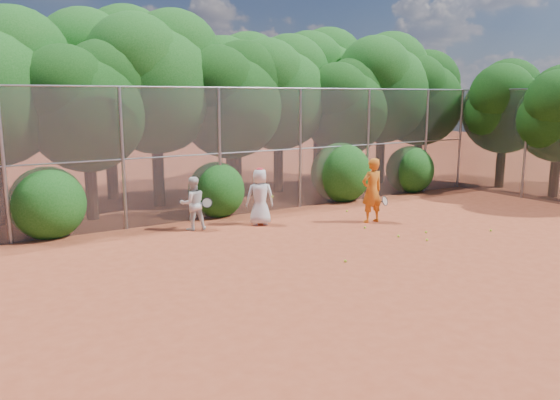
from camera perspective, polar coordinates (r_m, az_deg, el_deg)
ground at (r=12.98m, az=9.71°, el=-6.09°), size 80.00×80.00×0.00m
fence_back at (r=17.38m, az=-3.69°, el=5.20°), size 20.05×0.09×4.03m
fence_side at (r=22.11m, az=24.29°, el=5.45°), size 0.09×6.09×4.03m
tree_2 at (r=17.49m, az=-19.51°, el=9.68°), size 3.99×3.47×5.47m
tree_3 at (r=19.17m, az=-12.86°, el=12.49°), size 4.89×4.26×6.70m
tree_4 at (r=19.59m, az=-5.17°, el=10.80°), size 4.19×3.64×5.73m
tree_5 at (r=21.53m, az=-0.10°, el=11.60°), size 4.51×3.92×6.17m
tree_6 at (r=22.15m, az=6.86°, el=10.00°), size 3.86×3.36×5.29m
tree_7 at (r=24.26m, az=10.71°, el=11.87°), size 4.77×4.14×6.53m
tree_8 at (r=25.43m, az=14.51°, el=10.61°), size 4.25×3.70×5.82m
tree_10 at (r=20.99m, az=-17.57°, el=12.72°), size 5.15×4.48×7.06m
tree_11 at (r=22.42m, az=-4.53°, el=11.83°), size 4.64×4.03×6.35m
tree_12 at (r=25.33m, az=4.08°, el=12.49°), size 5.02×4.37×6.88m
tree_13 at (r=24.39m, az=22.47°, el=9.34°), size 3.86×3.36×5.29m
bush_0 at (r=15.92m, az=-23.13°, el=0.02°), size 2.00×2.00×2.00m
bush_1 at (r=17.40m, az=-6.67°, el=1.33°), size 1.80×1.80×1.80m
bush_2 at (r=20.00m, az=6.37°, el=3.13°), size 2.20×2.20×2.20m
bush_3 at (r=22.35m, az=13.42°, el=3.31°), size 1.90×1.90×1.90m
player_yellow at (r=16.51m, az=9.59°, el=0.98°), size 0.88×0.55×1.94m
player_teen at (r=15.99m, az=-2.11°, el=0.36°), size 0.96×0.79×1.70m
player_white at (r=15.58m, az=-9.09°, el=-0.36°), size 0.87×0.75×1.52m
ball_0 at (r=15.05m, az=12.27°, el=-3.70°), size 0.07×0.07×0.07m
ball_1 at (r=15.84m, az=8.88°, el=-2.86°), size 0.07×0.07×0.07m
ball_2 at (r=14.83m, az=15.11°, el=-4.04°), size 0.07×0.07×0.07m
ball_3 at (r=15.67m, az=15.01°, el=-3.25°), size 0.07×0.07×0.07m
ball_4 at (r=12.61m, az=6.85°, el=-6.34°), size 0.07×0.07×0.07m
ball_5 at (r=18.03m, az=7.01°, el=-1.15°), size 0.07×0.07×0.07m
ball_6 at (r=16.43m, az=21.16°, el=-2.97°), size 0.07×0.07×0.07m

